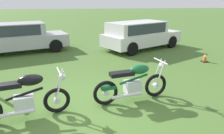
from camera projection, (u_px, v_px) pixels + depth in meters
ground_plane at (85, 109)px, 5.02m from camera, size 120.00×120.00×0.00m
motorcycle_black at (24, 98)px, 4.46m from camera, size 1.98×0.83×1.02m
motorcycle_green at (133, 83)px, 5.30m from camera, size 2.02×0.78×1.02m
car_silver at (14, 36)px, 10.09m from camera, size 4.88×3.09×1.43m
car_white at (140, 33)px, 10.88m from camera, size 4.60×3.51×1.43m
traffic_cone at (205, 57)px, 8.75m from camera, size 0.25×0.25×0.45m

